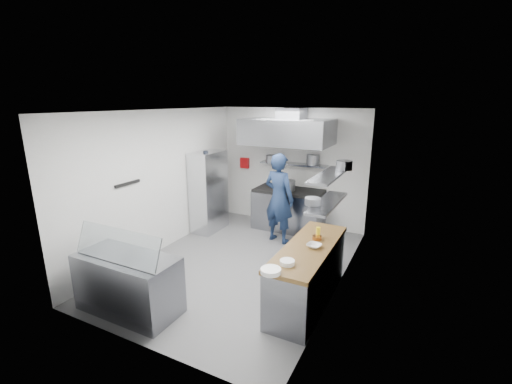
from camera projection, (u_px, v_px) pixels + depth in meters
The scene contains 35 objects.
floor at pixel (242, 264), 6.42m from camera, with size 5.00×5.00×0.00m, color #545457.
ceiling at pixel (240, 111), 5.69m from camera, with size 5.00×5.00×0.00m, color silver.
wall_back at pixel (292, 168), 8.21m from camera, with size 3.60×0.02×2.80m, color white.
wall_front at pixel (134, 243), 3.90m from camera, with size 3.60×0.02×2.80m, color white.
wall_left at pixel (162, 181), 6.83m from camera, with size 5.00×0.02×2.80m, color white.
wall_right at pixel (343, 205), 5.27m from camera, with size 5.00×0.02×2.80m, color white.
gas_range at pixel (288, 210), 8.07m from camera, with size 1.60×0.80×0.90m, color gray.
cooktop at pixel (289, 191), 7.94m from camera, with size 1.57×0.78×0.06m, color black.
stock_pot_left at pixel (280, 180), 8.42m from camera, with size 0.25×0.25×0.20m, color slate.
stock_pot_mid at pixel (288, 185), 7.82m from camera, with size 0.32×0.32×0.24m, color slate.
over_range_shelf at pixel (293, 164), 7.99m from camera, with size 1.60×0.30×0.04m, color gray.
shelf_pot_a at pixel (271, 159), 8.02m from camera, with size 0.24×0.24×0.18m, color slate.
shelf_pot_b at pixel (313, 159), 7.84m from camera, with size 0.30×0.30×0.22m, color slate.
extractor_hood at pixel (287, 132), 7.43m from camera, with size 1.90×1.15×0.55m, color gray.
hood_duct at pixel (292, 114), 7.53m from camera, with size 0.55×0.55×0.24m, color slate.
red_firebox at pixel (245, 163), 8.69m from camera, with size 0.22×0.10×0.26m, color #B10E11.
chef at pixel (279, 198), 7.21m from camera, with size 0.70×0.46×1.92m, color #172746.
wire_rack at pixel (209, 192), 7.89m from camera, with size 0.50×0.90×1.85m, color silver.
rack_bin_a at pixel (202, 200), 7.68m from camera, with size 0.15×0.19×0.17m, color white.
rack_bin_b at pixel (210, 175), 7.86m from camera, with size 0.14×0.18×0.16m, color yellow.
rack_jar at pixel (206, 155), 7.52m from camera, with size 0.11×0.11×0.18m, color black.
knife_strip at pixel (128, 184), 6.01m from camera, with size 0.04×0.55×0.05m, color black.
prep_counter_base at pixel (308, 275), 5.15m from camera, with size 0.62×2.00×0.84m, color gray.
prep_counter_top at pixel (309, 248), 5.03m from camera, with size 0.65×2.04×0.06m, color brown.
plate_stack_a at pixel (271, 271), 4.23m from camera, with size 0.26×0.26×0.06m, color white.
plate_stack_b at pixel (287, 262), 4.45m from camera, with size 0.20×0.20×0.06m, color white.
copper_pan at pixel (317, 238), 5.24m from camera, with size 0.14×0.14×0.06m, color #B96F34.
squeeze_bottle at pixel (318, 233), 5.28m from camera, with size 0.07×0.07×0.18m, color yellow.
mixing_bowl at pixel (314, 246), 4.96m from camera, with size 0.21×0.21×0.05m, color white.
wall_shelf_lower at pixel (328, 203), 5.05m from camera, with size 0.30×1.30×0.04m, color gray.
wall_shelf_upper at pixel (329, 175), 4.94m from camera, with size 0.30×1.30×0.04m, color gray.
shelf_pot_c at pixel (313, 201), 4.89m from camera, with size 0.23×0.23×0.10m, color slate.
shelf_pot_d at pixel (344, 165), 5.21m from camera, with size 0.24×0.24×0.14m, color slate.
display_case at pixel (129, 284), 4.90m from camera, with size 1.50×0.70×0.85m, color gray.
display_glass at pixel (117, 245), 4.63m from camera, with size 1.47×0.02×0.45m, color silver.
Camera 1 is at (2.87, -5.10, 2.98)m, focal length 24.00 mm.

